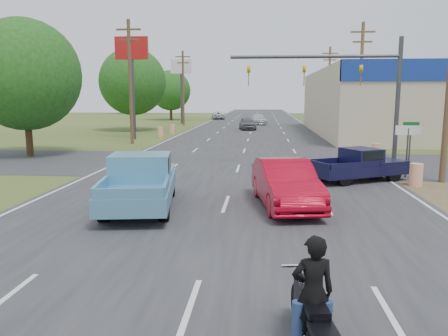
# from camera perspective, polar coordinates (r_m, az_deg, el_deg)

# --- Properties ---
(ground) EXTENTS (200.00, 200.00, 0.00)m
(ground) POSITION_cam_1_polar(r_m,az_deg,el_deg) (8.43, -4.57, -17.99)
(ground) COLOR #3B4E1F
(ground) RESTS_ON ground
(main_road) EXTENTS (15.00, 180.00, 0.02)m
(main_road) POSITION_cam_1_polar(r_m,az_deg,el_deg) (47.56, 3.47, 4.60)
(main_road) COLOR #2D2D30
(main_road) RESTS_ON ground
(cross_road) EXTENTS (120.00, 10.00, 0.02)m
(cross_road) POSITION_cam_1_polar(r_m,az_deg,el_deg) (25.71, 2.10, 0.64)
(cross_road) COLOR #2D2D30
(cross_road) RESTS_ON ground
(utility_pole_2) EXTENTS (2.00, 0.28, 10.00)m
(utility_pole_2) POSITION_cam_1_polar(r_m,az_deg,el_deg) (39.28, 17.42, 10.97)
(utility_pole_2) COLOR #4C3823
(utility_pole_2) RESTS_ON ground
(utility_pole_3) EXTENTS (2.00, 0.28, 10.00)m
(utility_pole_3) POSITION_cam_1_polar(r_m,az_deg,el_deg) (57.00, 13.54, 10.47)
(utility_pole_3) COLOR #4C3823
(utility_pole_3) RESTS_ON ground
(utility_pole_5) EXTENTS (2.00, 0.28, 10.00)m
(utility_pole_5) POSITION_cam_1_polar(r_m,az_deg,el_deg) (37.03, -12.16, 11.31)
(utility_pole_5) COLOR #4C3823
(utility_pole_5) RESTS_ON ground
(utility_pole_6) EXTENTS (2.00, 0.28, 10.00)m
(utility_pole_6) POSITION_cam_1_polar(r_m,az_deg,el_deg) (60.38, -5.36, 10.60)
(utility_pole_6) COLOR #4C3823
(utility_pole_6) RESTS_ON ground
(tree_0) EXTENTS (7.14, 7.14, 8.84)m
(tree_0) POSITION_cam_1_polar(r_m,az_deg,el_deg) (31.40, -24.60, 11.00)
(tree_0) COLOR #422D19
(tree_0) RESTS_ON ground
(tree_1) EXTENTS (7.56, 7.56, 9.36)m
(tree_1) POSITION_cam_1_polar(r_m,az_deg,el_deg) (51.58, -11.85, 10.97)
(tree_1) COLOR #422D19
(tree_1) RESTS_ON ground
(tree_2) EXTENTS (6.72, 6.72, 8.32)m
(tree_2) POSITION_cam_1_polar(r_m,az_deg,el_deg) (75.01, -6.99, 10.02)
(tree_2) COLOR #422D19
(tree_2) RESTS_ON ground
(tree_5) EXTENTS (7.98, 7.98, 9.88)m
(tree_5) POSITION_cam_1_polar(r_m,az_deg,el_deg) (106.36, 21.01, 9.74)
(tree_5) COLOR #422D19
(tree_5) RESTS_ON ground
(tree_6) EXTENTS (8.82, 8.82, 10.92)m
(tree_6) POSITION_cam_1_polar(r_m,az_deg,el_deg) (107.10, -12.16, 10.47)
(tree_6) COLOR #422D19
(tree_6) RESTS_ON ground
(barrel_0) EXTENTS (0.56, 0.56, 1.00)m
(barrel_0) POSITION_cam_1_polar(r_m,az_deg,el_deg) (20.79, 23.79, -0.83)
(barrel_0) COLOR orange
(barrel_0) RESTS_ON ground
(barrel_1) EXTENTS (0.56, 0.56, 1.00)m
(barrel_1) POSITION_cam_1_polar(r_m,az_deg,el_deg) (28.97, 19.21, 2.08)
(barrel_1) COLOR orange
(barrel_1) RESTS_ON ground
(barrel_2) EXTENTS (0.56, 0.56, 1.00)m
(barrel_2) POSITION_cam_1_polar(r_m,az_deg,el_deg) (42.66, -8.28, 4.64)
(barrel_2) COLOR orange
(barrel_2) RESTS_ON ground
(barrel_3) EXTENTS (0.56, 0.56, 1.00)m
(barrel_3) POSITION_cam_1_polar(r_m,az_deg,el_deg) (46.49, -6.79, 5.05)
(barrel_3) COLOR orange
(barrel_3) RESTS_ON ground
(pole_sign_left_near) EXTENTS (3.00, 0.35, 9.20)m
(pole_sign_left_near) POSITION_cam_1_polar(r_m,az_deg,el_deg) (41.25, -11.94, 13.67)
(pole_sign_left_near) COLOR #3F3F44
(pole_sign_left_near) RESTS_ON ground
(pole_sign_left_far) EXTENTS (3.00, 0.35, 9.20)m
(pole_sign_left_far) POSITION_cam_1_polar(r_m,az_deg,el_deg) (64.56, -5.62, 12.15)
(pole_sign_left_far) COLOR #3F3F44
(pole_sign_left_far) RESTS_ON ground
(lane_sign) EXTENTS (1.20, 0.08, 2.52)m
(lane_sign) POSITION_cam_1_polar(r_m,az_deg,el_deg) (22.56, 22.89, 3.55)
(lane_sign) COLOR #3F3F44
(lane_sign) RESTS_ON ground
(street_name_sign) EXTENTS (0.80, 0.08, 2.61)m
(street_name_sign) POSITION_cam_1_polar(r_m,az_deg,el_deg) (24.19, 23.13, 3.18)
(street_name_sign) COLOR #3F3F44
(street_name_sign) RESTS_ON ground
(signal_mast) EXTENTS (9.12, 0.40, 7.00)m
(signal_mast) POSITION_cam_1_polar(r_m,az_deg,el_deg) (24.82, 15.85, 11.09)
(signal_mast) COLOR #3F3F44
(signal_mast) RESTS_ON ground
(red_convertible) EXTENTS (2.56, 5.24, 1.65)m
(red_convertible) POSITION_cam_1_polar(r_m,az_deg,el_deg) (15.57, 8.04, -2.06)
(red_convertible) COLOR #AF081D
(red_convertible) RESTS_ON ground
(motorcycle) EXTENTS (0.74, 2.24, 1.14)m
(motorcycle) POSITION_cam_1_polar(r_m,az_deg,el_deg) (7.04, 11.51, -19.40)
(motorcycle) COLOR black
(motorcycle) RESTS_ON ground
(rider) EXTENTS (0.70, 0.51, 1.77)m
(rider) POSITION_cam_1_polar(r_m,az_deg,el_deg) (6.92, 11.49, -16.39)
(rider) COLOR black
(rider) RESTS_ON ground
(blue_pickup) EXTENTS (3.03, 5.98, 1.90)m
(blue_pickup) POSITION_cam_1_polar(r_m,az_deg,el_deg) (15.65, -10.79, -1.59)
(blue_pickup) COLOR black
(blue_pickup) RESTS_ON ground
(navy_pickup) EXTENTS (4.89, 3.70, 1.52)m
(navy_pickup) POSITION_cam_1_polar(r_m,az_deg,el_deg) (21.17, 17.46, 0.44)
(navy_pickup) COLOR black
(navy_pickup) RESTS_ON ground
(distant_car_grey) EXTENTS (2.36, 4.64, 1.51)m
(distant_car_grey) POSITION_cam_1_polar(r_m,az_deg,el_deg) (52.42, 3.08, 5.85)
(distant_car_grey) COLOR #5C5D62
(distant_car_grey) RESTS_ON ground
(distant_car_silver) EXTENTS (2.79, 5.21, 1.43)m
(distant_car_silver) POSITION_cam_1_polar(r_m,az_deg,el_deg) (62.54, 4.48, 6.35)
(distant_car_silver) COLOR silver
(distant_car_silver) RESTS_ON ground
(distant_car_white) EXTENTS (2.80, 5.03, 1.33)m
(distant_car_white) POSITION_cam_1_polar(r_m,az_deg,el_deg) (77.28, -0.76, 6.89)
(distant_car_white) COLOR silver
(distant_car_white) RESTS_ON ground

